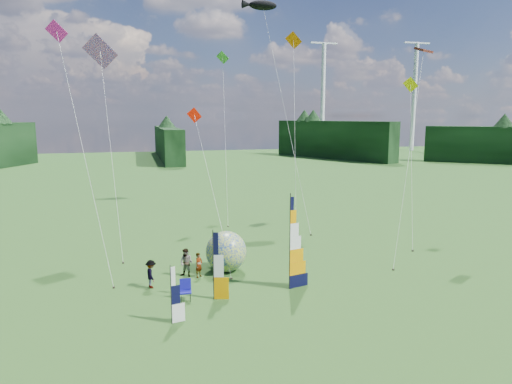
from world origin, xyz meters
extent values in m
plane|color=#3B4F1D|center=(0.00, 0.00, 0.00)|extent=(220.00, 220.00, 0.00)
sphere|color=#001D95|center=(-2.32, 6.47, 1.31)|extent=(2.82, 2.82, 2.61)
imported|color=#66594C|center=(-4.17, 5.84, 0.77)|extent=(0.66, 0.65, 1.54)
imported|color=#66594C|center=(-4.91, 6.12, 0.89)|extent=(0.95, 0.85, 1.77)
imported|color=#66594C|center=(-7.09, 4.75, 0.83)|extent=(0.55, 1.12, 1.65)
imported|color=#66594C|center=(-2.84, 7.84, 0.77)|extent=(0.96, 0.79, 1.54)
camera|label=1|loc=(-7.74, -21.17, 9.85)|focal=32.00mm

